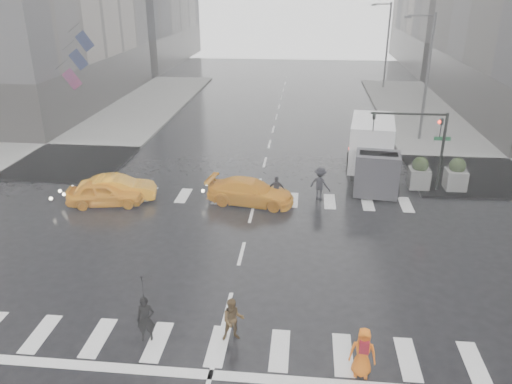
# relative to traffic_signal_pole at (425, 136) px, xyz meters

# --- Properties ---
(ground) EXTENTS (120.00, 120.00, 0.00)m
(ground) POSITION_rel_traffic_signal_pole_xyz_m (-9.01, -8.01, -3.22)
(ground) COLOR black
(ground) RESTS_ON ground
(sidewalk_nw) EXTENTS (35.00, 35.00, 0.15)m
(sidewalk_nw) POSITION_rel_traffic_signal_pole_xyz_m (-28.51, 9.49, -3.14)
(sidewalk_nw) COLOR slate
(sidewalk_nw) RESTS_ON ground
(road_markings) EXTENTS (18.00, 48.00, 0.01)m
(road_markings) POSITION_rel_traffic_signal_pole_xyz_m (-9.01, -8.01, -3.21)
(road_markings) COLOR silver
(road_markings) RESTS_ON ground
(traffic_signal_pole) EXTENTS (4.45, 0.42, 4.50)m
(traffic_signal_pole) POSITION_rel_traffic_signal_pole_xyz_m (0.00, 0.00, 0.00)
(traffic_signal_pole) COLOR black
(traffic_signal_pole) RESTS_ON ground
(street_lamp_near) EXTENTS (2.15, 0.22, 9.00)m
(street_lamp_near) POSITION_rel_traffic_signal_pole_xyz_m (1.86, 9.99, 1.73)
(street_lamp_near) COLOR #59595B
(street_lamp_near) RESTS_ON ground
(street_lamp_far) EXTENTS (2.15, 0.22, 9.00)m
(street_lamp_far) POSITION_rel_traffic_signal_pole_xyz_m (1.86, 29.99, 1.73)
(street_lamp_far) COLOR #59595B
(street_lamp_far) RESTS_ON ground
(planter_west) EXTENTS (1.10, 1.10, 1.80)m
(planter_west) POSITION_rel_traffic_signal_pole_xyz_m (-2.01, 0.19, -2.23)
(planter_west) COLOR slate
(planter_west) RESTS_ON ground
(planter_mid) EXTENTS (1.10, 1.10, 1.80)m
(planter_mid) POSITION_rel_traffic_signal_pole_xyz_m (-0.01, 0.19, -2.23)
(planter_mid) COLOR slate
(planter_mid) RESTS_ON ground
(planter_east) EXTENTS (1.10, 1.10, 1.80)m
(planter_east) POSITION_rel_traffic_signal_pole_xyz_m (1.99, 0.19, -2.23)
(planter_east) COLOR slate
(planter_east) RESTS_ON ground
(flag_cluster) EXTENTS (2.87, 3.06, 4.69)m
(flag_cluster) POSITION_rel_traffic_signal_pole_xyz_m (-24.09, 10.49, 2.42)
(flag_cluster) COLOR #59595B
(flag_cluster) RESTS_ON ground
(pedestrian_black) EXTENTS (1.12, 1.13, 2.43)m
(pedestrian_black) POSITION_rel_traffic_signal_pole_xyz_m (-11.36, -13.90, -1.59)
(pedestrian_black) COLOR black
(pedestrian_black) RESTS_ON ground
(pedestrian_brown) EXTENTS (0.85, 0.73, 1.52)m
(pedestrian_brown) POSITION_rel_traffic_signal_pole_xyz_m (-8.56, -13.61, -2.45)
(pedestrian_brown) COLOR #473319
(pedestrian_brown) RESTS_ON ground
(pedestrian_orange) EXTENTS (0.85, 0.61, 1.62)m
(pedestrian_orange) POSITION_rel_traffic_signal_pole_xyz_m (-4.53, -14.81, -2.40)
(pedestrian_orange) COLOR orange
(pedestrian_orange) RESTS_ON ground
(pedestrian_far_a) EXTENTS (0.90, 0.57, 1.50)m
(pedestrian_far_a) POSITION_rel_traffic_signal_pole_xyz_m (-7.85, -2.42, -2.47)
(pedestrian_far_a) COLOR black
(pedestrian_far_a) RESTS_ON ground
(pedestrian_far_b) EXTENTS (1.36, 1.18, 1.84)m
(pedestrian_far_b) POSITION_rel_traffic_signal_pole_xyz_m (-5.55, -1.79, -2.30)
(pedestrian_far_b) COLOR black
(pedestrian_far_b) RESTS_ON ground
(taxi_front) EXTENTS (4.10, 2.22, 1.32)m
(taxi_front) POSITION_rel_traffic_signal_pole_xyz_m (-16.78, -3.60, -2.56)
(taxi_front) COLOR orange
(taxi_front) RESTS_ON ground
(taxi_mid) EXTENTS (4.25, 2.23, 1.33)m
(taxi_mid) POSITION_rel_traffic_signal_pole_xyz_m (-16.36, -2.91, -2.55)
(taxi_mid) COLOR orange
(taxi_mid) RESTS_ON ground
(taxi_rear) EXTENTS (4.30, 2.48, 1.33)m
(taxi_rear) POSITION_rel_traffic_signal_pole_xyz_m (-9.21, -2.65, -2.55)
(taxi_rear) COLOR orange
(taxi_rear) RESTS_ON ground
(box_truck) EXTENTS (2.42, 6.46, 3.43)m
(box_truck) POSITION_rel_traffic_signal_pole_xyz_m (-2.50, 1.46, -1.39)
(box_truck) COLOR white
(box_truck) RESTS_ON ground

